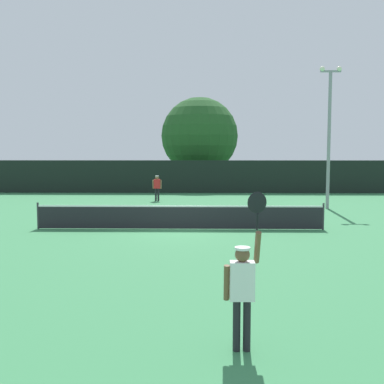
# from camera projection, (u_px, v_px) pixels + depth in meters

# --- Properties ---
(ground_plane) EXTENTS (120.00, 120.00, 0.00)m
(ground_plane) POSITION_uv_depth(u_px,v_px,m) (180.00, 229.00, 18.56)
(ground_plane) COLOR #387F4C
(tennis_net) EXTENTS (11.54, 0.08, 1.07)m
(tennis_net) POSITION_uv_depth(u_px,v_px,m) (180.00, 217.00, 18.51)
(tennis_net) COLOR #232328
(tennis_net) RESTS_ON ground
(perimeter_fence) EXTENTS (32.43, 0.12, 2.46)m
(perimeter_fence) POSITION_uv_depth(u_px,v_px,m) (190.00, 177.00, 34.74)
(perimeter_fence) COLOR black
(perimeter_fence) RESTS_ON ground
(player_serving) EXTENTS (0.67, 0.39, 2.49)m
(player_serving) POSITION_uv_depth(u_px,v_px,m) (243.00, 282.00, 7.16)
(player_serving) COLOR white
(player_serving) RESTS_ON ground
(player_receiving) EXTENTS (0.57, 0.24, 1.60)m
(player_receiving) POSITION_uv_depth(u_px,v_px,m) (157.00, 186.00, 29.12)
(player_receiving) COLOR red
(player_receiving) RESTS_ON ground
(tennis_ball) EXTENTS (0.07, 0.07, 0.07)m
(tennis_ball) POSITION_uv_depth(u_px,v_px,m) (176.00, 216.00, 22.16)
(tennis_ball) COLOR #CCE033
(tennis_ball) RESTS_ON ground
(light_pole) EXTENTS (1.18, 0.28, 7.66)m
(light_pole) POSITION_uv_depth(u_px,v_px,m) (329.00, 128.00, 24.93)
(light_pole) COLOR gray
(light_pole) RESTS_ON ground
(large_tree) EXTENTS (6.56, 6.56, 7.74)m
(large_tree) POSITION_uv_depth(u_px,v_px,m) (200.00, 136.00, 39.55)
(large_tree) COLOR brown
(large_tree) RESTS_ON ground
(parked_car_near) EXTENTS (1.99, 4.24, 1.69)m
(parked_car_near) POSITION_uv_depth(u_px,v_px,m) (111.00, 177.00, 42.63)
(parked_car_near) COLOR white
(parked_car_near) RESTS_ON ground
(parked_car_mid) EXTENTS (2.07, 4.28, 1.69)m
(parked_car_mid) POSITION_uv_depth(u_px,v_px,m) (259.00, 177.00, 42.67)
(parked_car_mid) COLOR black
(parked_car_mid) RESTS_ON ground
(parked_car_far) EXTENTS (2.24, 4.34, 1.69)m
(parked_car_far) POSITION_uv_depth(u_px,v_px,m) (301.00, 177.00, 42.80)
(parked_car_far) COLOR white
(parked_car_far) RESTS_ON ground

